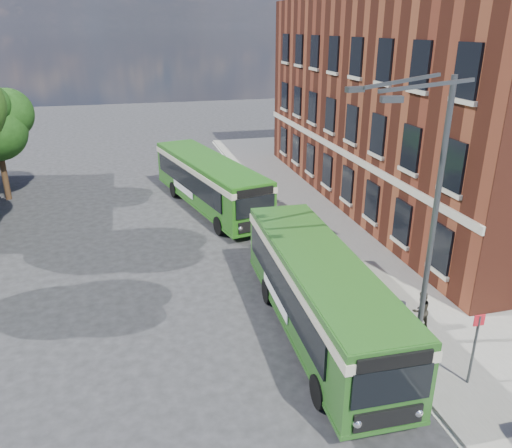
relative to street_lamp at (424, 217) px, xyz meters
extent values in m
plane|color=#252527|center=(-4.84, 2.00, -4.79)|extent=(120.00, 120.00, 0.00)
cube|color=gray|center=(2.16, 10.00, -4.72)|extent=(6.00, 48.00, 0.15)
cube|color=beige|center=(-0.89, 10.00, -4.79)|extent=(0.12, 48.00, 0.01)
cube|color=maroon|center=(9.16, 14.00, 1.21)|extent=(12.00, 26.00, 12.00)
cube|color=beige|center=(3.12, 14.00, -1.19)|extent=(0.12, 26.00, 0.35)
cylinder|color=#3E4143|center=(0.36, 0.00, -4.64)|extent=(0.44, 0.44, 0.30)
cylinder|color=#3E4143|center=(0.36, 0.00, -0.29)|extent=(0.18, 0.18, 9.00)
cube|color=#3E4143|center=(-0.87, -0.60, 4.01)|extent=(2.58, 0.46, 0.37)
cube|color=#3E4143|center=(-0.87, 0.60, 4.01)|extent=(2.58, 0.46, 0.37)
cube|color=#3E4143|center=(-2.11, -1.08, 3.76)|extent=(0.55, 0.22, 0.16)
cube|color=#3E4143|center=(-2.11, 1.08, 3.76)|extent=(0.55, 0.22, 0.16)
cylinder|color=#3E4143|center=(0.76, -2.20, -3.54)|extent=(0.08, 0.08, 2.50)
cube|color=red|center=(0.76, -2.20, -2.44)|extent=(0.35, 0.04, 0.35)
cube|color=#25561C|center=(-2.67, 1.62, -3.02)|extent=(2.75, 10.66, 2.45)
cube|color=#25561C|center=(-2.67, 1.62, -4.29)|extent=(2.79, 10.70, 0.14)
cube|color=black|center=(-3.95, 1.95, -2.89)|extent=(0.29, 8.80, 1.10)
cube|color=black|center=(-1.39, 1.88, -2.89)|extent=(0.29, 8.80, 1.10)
cube|color=beige|center=(-2.67, 1.62, -2.19)|extent=(2.81, 10.72, 0.32)
cube|color=#25561C|center=(-2.67, 1.62, -1.83)|extent=(2.65, 10.55, 0.12)
cube|color=black|center=(-2.80, -3.71, -2.84)|extent=(2.15, 0.13, 1.05)
cube|color=black|center=(-2.80, -3.72, -2.09)|extent=(2.00, 0.13, 0.38)
cube|color=black|center=(-2.80, -3.72, -3.84)|extent=(1.90, 0.13, 0.55)
sphere|color=silver|center=(-3.65, -3.68, -3.84)|extent=(0.26, 0.26, 0.26)
sphere|color=silver|center=(-1.95, -3.72, -3.84)|extent=(0.26, 0.26, 0.26)
cube|color=black|center=(-2.55, 6.94, -2.79)|extent=(2.00, 0.13, 0.90)
cube|color=white|center=(-3.94, 2.65, -3.64)|extent=(0.12, 3.20, 0.45)
cylinder|color=black|center=(-3.93, -1.86, -4.29)|extent=(0.30, 1.01, 1.00)
cylinder|color=black|center=(-1.59, -1.91, -4.29)|extent=(0.30, 1.01, 1.00)
cylinder|color=black|center=(-3.78, 4.14, -4.29)|extent=(0.30, 1.01, 1.00)
cylinder|color=black|center=(-1.44, 4.09, -4.29)|extent=(0.30, 1.01, 1.00)
cube|color=#246217|center=(-4.20, 15.65, -3.02)|extent=(5.19, 11.92, 2.45)
cube|color=#246217|center=(-4.20, 15.65, -4.29)|extent=(5.24, 11.96, 0.14)
cube|color=black|center=(-5.52, 15.64, -2.89)|extent=(2.42, 9.59, 1.10)
cube|color=black|center=(-3.03, 16.25, -2.89)|extent=(2.42, 9.59, 1.10)
cube|color=beige|center=(-4.20, 15.65, -2.19)|extent=(5.27, 11.99, 0.32)
cube|color=#246217|center=(-4.20, 15.65, -1.83)|extent=(5.07, 11.80, 0.12)
cube|color=black|center=(-2.81, 9.96, -2.84)|extent=(2.11, 0.59, 1.05)
cube|color=black|center=(-2.81, 9.95, -2.09)|extent=(1.96, 0.55, 0.38)
cube|color=black|center=(-2.81, 9.95, -3.84)|extent=(1.86, 0.53, 0.55)
sphere|color=silver|center=(-3.64, 9.77, -3.84)|extent=(0.26, 0.26, 0.26)
sphere|color=silver|center=(-1.99, 10.17, -3.84)|extent=(0.26, 0.26, 0.26)
cube|color=black|center=(-5.59, 21.34, -2.79)|extent=(1.96, 0.55, 0.90)
cube|color=white|center=(-5.69, 16.32, -3.64)|extent=(0.80, 3.12, 0.45)
cylinder|color=black|center=(-4.38, 11.46, -4.29)|extent=(0.51, 1.04, 1.00)
cylinder|color=black|center=(-2.11, 12.02, -4.29)|extent=(0.51, 1.04, 1.00)
cylinder|color=black|center=(-6.06, 18.32, -4.29)|extent=(0.51, 1.04, 1.00)
cylinder|color=black|center=(-3.78, 18.87, -4.29)|extent=(0.51, 1.04, 1.00)
imported|color=black|center=(-0.24, 0.31, -3.85)|extent=(0.62, 0.46, 1.58)
imported|color=black|center=(0.92, 0.83, -3.92)|extent=(0.77, 0.64, 1.44)
cylinder|color=#372514|center=(-16.33, 20.54, -3.24)|extent=(0.36, 0.36, 3.09)
sphere|color=#193D11|center=(-15.63, 21.10, 0.48)|extent=(3.09, 3.09, 3.09)
camera|label=1|loc=(-8.55, -12.55, 5.45)|focal=35.00mm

